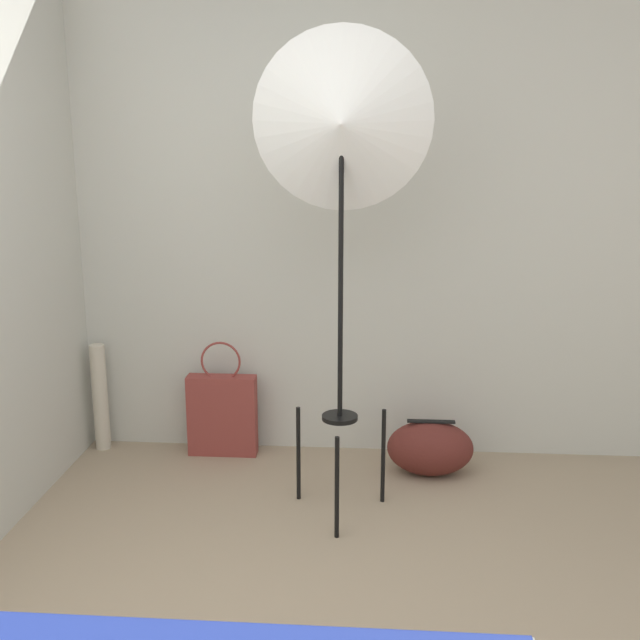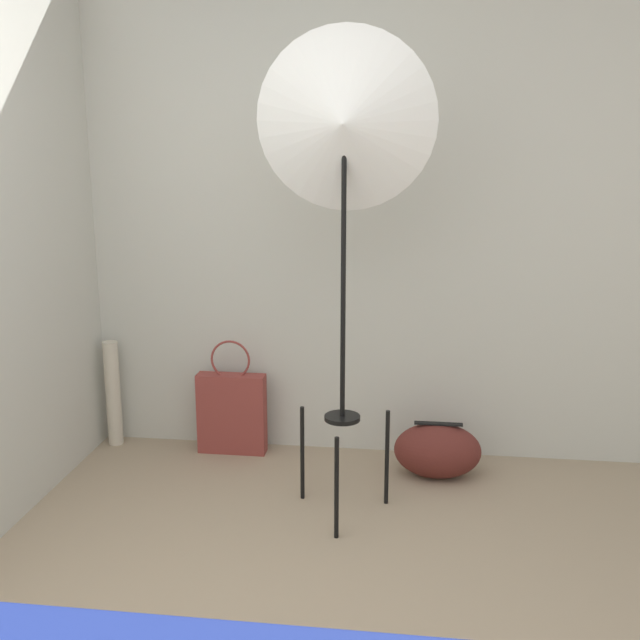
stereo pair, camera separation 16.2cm
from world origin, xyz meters
name	(u,v)px [view 1 (the left image)]	position (x,y,z in m)	size (l,w,h in m)	color
wall_back	(306,212)	(0.00, 2.31, 1.30)	(8.00, 0.05, 2.60)	beige
photo_umbrella	(342,127)	(0.22, 1.55, 1.72)	(0.76, 0.37, 2.12)	black
tote_bag	(222,414)	(-0.45, 2.16, 0.23)	(0.37, 0.10, 0.63)	brown
duffel_bag	(430,448)	(0.66, 1.99, 0.14)	(0.44, 0.28, 0.29)	#5B231E
paper_roll	(100,397)	(-1.13, 2.19, 0.30)	(0.08, 0.08, 0.59)	beige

